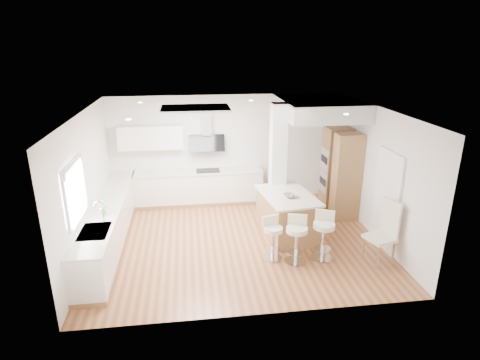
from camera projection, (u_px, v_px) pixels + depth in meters
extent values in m
plane|color=#A9683E|center=(238.00, 240.00, 8.68)|extent=(6.00, 6.00, 0.00)
cube|color=silver|center=(238.00, 240.00, 8.68)|extent=(6.00, 5.00, 0.02)
cube|color=white|center=(226.00, 148.00, 10.56)|extent=(6.00, 0.04, 2.80)
cube|color=white|center=(86.00, 186.00, 7.85)|extent=(0.04, 5.00, 2.80)
cube|color=white|center=(376.00, 173.00, 8.59)|extent=(0.04, 5.00, 2.80)
cube|color=white|center=(195.00, 109.00, 8.22)|extent=(1.40, 0.95, 0.05)
cube|color=white|center=(195.00, 109.00, 8.23)|extent=(1.25, 0.80, 0.03)
cylinder|color=white|center=(140.00, 103.00, 8.91)|extent=(0.10, 0.10, 0.02)
cylinder|color=white|center=(129.00, 120.00, 7.04)|extent=(0.10, 0.10, 0.02)
cylinder|color=white|center=(251.00, 101.00, 9.22)|extent=(0.10, 0.10, 0.02)
cylinder|color=white|center=(321.00, 102.00, 8.94)|extent=(0.10, 0.10, 0.02)
cylinder|color=white|center=(346.00, 114.00, 7.54)|extent=(0.10, 0.10, 0.02)
cube|color=white|center=(75.00, 190.00, 6.93)|extent=(0.03, 1.15, 0.95)
cube|color=white|center=(71.00, 162.00, 6.76)|extent=(0.04, 1.28, 0.06)
cube|color=white|center=(79.00, 217.00, 7.09)|extent=(0.04, 1.28, 0.06)
cube|color=white|center=(66.00, 204.00, 6.36)|extent=(0.04, 0.06, 0.95)
cube|color=white|center=(84.00, 179.00, 7.50)|extent=(0.04, 0.06, 0.95)
cube|color=#A1A3A8|center=(73.00, 167.00, 6.79)|extent=(0.03, 1.18, 0.14)
cube|color=#3F3732|center=(387.00, 201.00, 8.16)|extent=(0.02, 0.90, 2.00)
cube|color=white|center=(386.00, 201.00, 8.16)|extent=(0.05, 1.00, 2.10)
cube|color=#9E7243|center=(111.00, 241.00, 8.56)|extent=(0.60, 4.50, 0.10)
cube|color=white|center=(109.00, 222.00, 8.42)|extent=(0.60, 4.50, 0.76)
cube|color=beige|center=(107.00, 205.00, 8.29)|extent=(0.63, 4.50, 0.04)
cube|color=#BDBCC1|center=(94.00, 232.00, 7.12)|extent=(0.50, 0.75, 0.02)
cube|color=#BDBCC1|center=(93.00, 239.00, 6.97)|extent=(0.40, 0.34, 0.10)
cube|color=#BDBCC1|center=(97.00, 230.00, 7.30)|extent=(0.40, 0.34, 0.10)
cylinder|color=silver|center=(103.00, 215.00, 7.35)|extent=(0.02, 0.02, 0.36)
torus|color=silver|center=(98.00, 206.00, 7.28)|extent=(0.18, 0.02, 0.18)
imported|color=#4D9850|center=(103.00, 208.00, 7.67)|extent=(0.17, 0.12, 0.33)
cube|color=#9E7243|center=(199.00, 202.00, 10.63)|extent=(3.30, 0.60, 0.10)
cube|color=white|center=(199.00, 186.00, 10.49)|extent=(3.30, 0.60, 0.76)
cube|color=beige|center=(198.00, 172.00, 10.35)|extent=(3.33, 0.63, 0.04)
cube|color=black|center=(208.00, 171.00, 10.38)|extent=(0.60, 0.40, 0.01)
cube|color=white|center=(151.00, 137.00, 10.03)|extent=(1.60, 0.34, 0.60)
cube|color=#BDBCC1|center=(206.00, 121.00, 10.15)|extent=(0.25, 0.18, 0.70)
cube|color=black|center=(207.00, 143.00, 10.26)|extent=(0.90, 0.26, 0.44)
cube|color=white|center=(278.00, 164.00, 9.24)|extent=(0.35, 0.35, 2.80)
cube|color=silver|center=(319.00, 108.00, 9.39)|extent=(1.78, 2.20, 0.40)
cube|color=#9E7243|center=(336.00, 168.00, 10.07)|extent=(0.62, 0.62, 2.10)
cube|color=#9E7243|center=(346.00, 177.00, 9.41)|extent=(0.62, 0.40, 2.10)
cube|color=#BDBCC1|center=(325.00, 159.00, 9.95)|extent=(0.02, 0.55, 0.55)
cube|color=#BDBCC1|center=(323.00, 181.00, 10.14)|extent=(0.02, 0.55, 0.55)
cube|color=black|center=(324.00, 159.00, 9.95)|extent=(0.01, 0.45, 0.18)
cube|color=black|center=(323.00, 181.00, 10.14)|extent=(0.01, 0.45, 0.18)
cube|color=#9E7243|center=(287.00, 216.00, 8.81)|extent=(1.15, 1.60, 0.91)
cube|color=beige|center=(288.00, 195.00, 8.66)|extent=(1.24, 1.69, 0.04)
imported|color=gray|center=(290.00, 196.00, 8.49)|extent=(0.31, 0.31, 0.07)
sphere|color=orange|center=(292.00, 195.00, 8.50)|extent=(0.08, 0.08, 0.07)
sphere|color=orange|center=(288.00, 195.00, 8.50)|extent=(0.08, 0.08, 0.07)
sphere|color=olive|center=(291.00, 196.00, 8.45)|extent=(0.08, 0.08, 0.07)
cylinder|color=silver|center=(272.00, 258.00, 7.97)|extent=(0.47, 0.47, 0.03)
cylinder|color=silver|center=(273.00, 244.00, 7.87)|extent=(0.07, 0.07, 0.58)
cylinder|color=silver|center=(273.00, 250.00, 7.91)|extent=(0.36, 0.36, 0.01)
cylinder|color=beige|center=(273.00, 229.00, 7.76)|extent=(0.45, 0.45, 0.09)
cube|color=beige|center=(270.00, 220.00, 7.84)|extent=(0.34, 0.12, 0.20)
cylinder|color=silver|center=(295.00, 261.00, 7.83)|extent=(0.53, 0.53, 0.03)
cylinder|color=silver|center=(296.00, 247.00, 7.73)|extent=(0.08, 0.08, 0.63)
cylinder|color=silver|center=(296.00, 252.00, 7.77)|extent=(0.41, 0.41, 0.01)
cylinder|color=beige|center=(297.00, 230.00, 7.61)|extent=(0.50, 0.50, 0.10)
cube|color=beige|center=(297.00, 219.00, 7.70)|extent=(0.37, 0.14, 0.21)
cylinder|color=silver|center=(322.00, 258.00, 7.97)|extent=(0.57, 0.57, 0.03)
cylinder|color=silver|center=(323.00, 243.00, 7.86)|extent=(0.09, 0.09, 0.65)
cylinder|color=silver|center=(322.00, 249.00, 7.90)|extent=(0.44, 0.44, 0.01)
cylinder|color=beige|center=(324.00, 226.00, 7.73)|extent=(0.54, 0.54, 0.10)
cube|color=beige|center=(325.00, 215.00, 7.83)|extent=(0.37, 0.19, 0.22)
cube|color=beige|center=(380.00, 238.00, 7.70)|extent=(0.61, 0.61, 0.06)
cube|color=beige|center=(391.00, 219.00, 7.67)|extent=(0.19, 0.45, 0.78)
cylinder|color=#9E7243|center=(378.00, 257.00, 7.54)|extent=(0.05, 0.05, 0.48)
cylinder|color=#9E7243|center=(363.00, 248.00, 7.88)|extent=(0.05, 0.05, 0.48)
cylinder|color=#9E7243|center=(393.00, 253.00, 7.70)|extent=(0.05, 0.05, 0.48)
cylinder|color=#9E7243|center=(379.00, 244.00, 8.03)|extent=(0.05, 0.05, 0.48)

